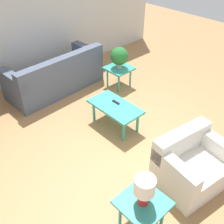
# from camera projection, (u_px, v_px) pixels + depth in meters

# --- Properties ---
(ground_plane) EXTENTS (14.00, 14.00, 0.00)m
(ground_plane) POSITION_uv_depth(u_px,v_px,m) (133.00, 134.00, 4.72)
(ground_plane) COLOR #A87A4C
(wall_right) EXTENTS (0.12, 7.20, 2.70)m
(wall_right) POSITION_uv_depth(u_px,v_px,m) (35.00, 19.00, 5.73)
(wall_right) COLOR silver
(wall_right) RESTS_ON ground_plane
(sofa) EXTENTS (1.00, 2.15, 0.87)m
(sofa) POSITION_uv_depth(u_px,v_px,m) (56.00, 77.00, 5.75)
(sofa) COLOR #4C566B
(sofa) RESTS_ON ground_plane
(armchair) EXTENTS (0.91, 1.07, 0.77)m
(armchair) POSITION_uv_depth(u_px,v_px,m) (191.00, 165.00, 3.71)
(armchair) COLOR silver
(armchair) RESTS_ON ground_plane
(coffee_table) EXTENTS (0.98, 0.53, 0.45)m
(coffee_table) POSITION_uv_depth(u_px,v_px,m) (115.00, 108.00, 4.68)
(coffee_table) COLOR teal
(coffee_table) RESTS_ON ground_plane
(side_table_plant) EXTENTS (0.54, 0.54, 0.47)m
(side_table_plant) POSITION_uv_depth(u_px,v_px,m) (119.00, 70.00, 5.84)
(side_table_plant) COLOR teal
(side_table_plant) RESTS_ON ground_plane
(side_table_lamp) EXTENTS (0.54, 0.54, 0.47)m
(side_table_lamp) POSITION_uv_depth(u_px,v_px,m) (142.00, 205.00, 3.09)
(side_table_lamp) COLOR teal
(side_table_lamp) RESTS_ON ground_plane
(potted_plant) EXTENTS (0.39, 0.39, 0.47)m
(potted_plant) POSITION_uv_depth(u_px,v_px,m) (119.00, 56.00, 5.64)
(potted_plant) COLOR #B2ADA3
(potted_plant) RESTS_ON side_table_plant
(table_lamp) EXTENTS (0.24, 0.24, 0.40)m
(table_lamp) POSITION_uv_depth(u_px,v_px,m) (144.00, 188.00, 2.90)
(table_lamp) COLOR red
(table_lamp) RESTS_ON side_table_lamp
(remote_control) EXTENTS (0.16, 0.04, 0.02)m
(remote_control) POSITION_uv_depth(u_px,v_px,m) (116.00, 102.00, 4.72)
(remote_control) COLOR black
(remote_control) RESTS_ON coffee_table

